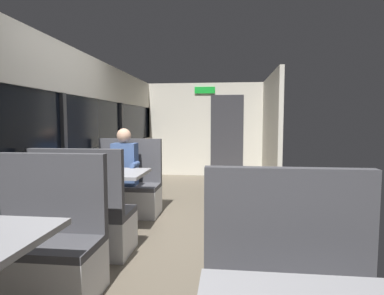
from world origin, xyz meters
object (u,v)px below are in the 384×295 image
at_px(dining_table_mid_window, 109,180).
at_px(bench_mid_window_facing_end, 84,222).
at_px(bench_mid_window_facing_entry, 127,192).
at_px(bench_near_window_facing_entry, 40,254).
at_px(seated_passenger, 126,179).

bearing_deg(dining_table_mid_window, bench_mid_window_facing_end, -90.00).
bearing_deg(dining_table_mid_window, bench_mid_window_facing_entry, 90.00).
distance_m(bench_near_window_facing_entry, bench_mid_window_facing_end, 0.76).
xyz_separation_m(bench_mid_window_facing_end, seated_passenger, (0.00, 1.33, 0.21)).
distance_m(bench_near_window_facing_entry, seated_passenger, 2.10).
xyz_separation_m(dining_table_mid_window, bench_mid_window_facing_entry, (0.00, 0.70, -0.31)).
distance_m(bench_mid_window_facing_end, seated_passenger, 1.34).
xyz_separation_m(bench_mid_window_facing_end, bench_mid_window_facing_entry, (0.00, 1.40, 0.00)).
bearing_deg(bench_near_window_facing_entry, bench_mid_window_facing_entry, 90.00).
relative_size(bench_near_window_facing_entry, bench_mid_window_facing_entry, 1.00).
distance_m(bench_near_window_facing_entry, bench_mid_window_facing_entry, 2.16).
xyz_separation_m(bench_near_window_facing_entry, dining_table_mid_window, (0.00, 1.46, 0.31)).
xyz_separation_m(bench_near_window_facing_entry, bench_mid_window_facing_entry, (0.00, 2.16, 0.00)).
bearing_deg(bench_near_window_facing_entry, bench_mid_window_facing_end, 90.00).
bearing_deg(seated_passenger, bench_mid_window_facing_end, -90.00).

